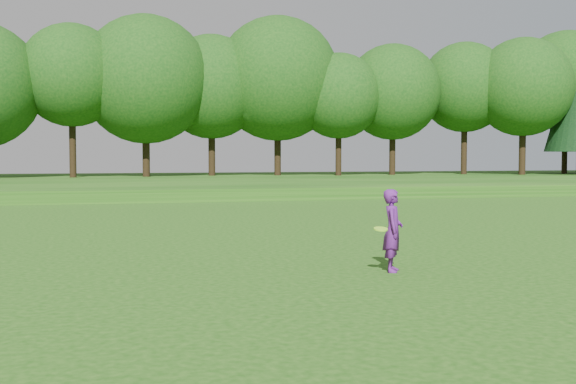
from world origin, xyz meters
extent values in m
plane|color=#16480D|center=(0.00, 0.00, 0.00)|extent=(140.00, 140.00, 0.00)
cube|color=#16480D|center=(0.00, 34.00, 0.30)|extent=(130.00, 30.00, 0.60)
cube|color=gray|center=(0.00, 20.00, 0.02)|extent=(130.00, 1.60, 0.04)
imported|color=#5E1B79|center=(0.62, -1.29, 0.77)|extent=(0.57, 0.67, 1.54)
cylinder|color=#A6FC27|center=(0.28, -1.55, 0.83)|extent=(0.26, 0.26, 0.07)
camera|label=1|loc=(-4.57, -13.77, 2.19)|focal=45.00mm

